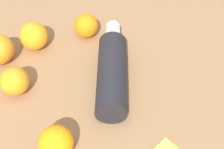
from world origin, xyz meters
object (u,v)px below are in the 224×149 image
(orange_1, at_px, (86,26))
(orange_2, at_px, (56,142))
(orange_3, at_px, (34,36))
(water_bottle, at_px, (112,67))
(orange_4, at_px, (15,81))

(orange_1, distance_m, orange_2, 0.38)
(orange_1, bearing_deg, orange_3, -49.17)
(orange_2, xyz_separation_m, orange_3, (-0.27, -0.21, 0.00))
(orange_3, bearing_deg, water_bottle, 83.18)
(orange_1, height_order, orange_4, orange_4)
(water_bottle, height_order, orange_3, orange_3)
(orange_2, height_order, orange_4, orange_2)
(water_bottle, distance_m, orange_4, 0.24)
(water_bottle, height_order, orange_2, same)
(orange_2, bearing_deg, orange_4, -122.66)
(water_bottle, height_order, orange_4, water_bottle)
(orange_4, bearing_deg, orange_3, -165.48)
(water_bottle, relative_size, orange_2, 4.14)
(orange_2, xyz_separation_m, orange_4, (-0.11, -0.17, -0.00))
(water_bottle, relative_size, orange_4, 4.30)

